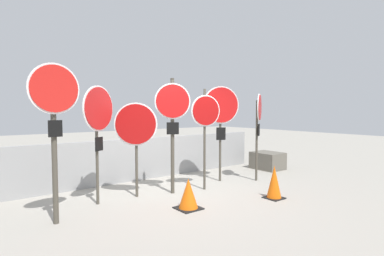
{
  "coord_description": "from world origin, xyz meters",
  "views": [
    {
      "loc": [
        -3.68,
        -5.46,
        1.84
      ],
      "look_at": [
        0.52,
        0.0,
        1.43
      ],
      "focal_mm": 28.0,
      "sensor_mm": 36.0,
      "label": 1
    }
  ],
  "objects_px": {
    "stop_sign_5": "(221,111)",
    "stop_sign_6": "(259,117)",
    "stop_sign_0": "(54,113)",
    "storage_crate": "(268,161)",
    "stop_sign_2": "(136,128)",
    "stop_sign_1": "(98,116)",
    "stop_sign_3": "(173,115)",
    "stop_sign_4": "(205,118)",
    "traffic_cone_1": "(274,182)",
    "traffic_cone_0": "(188,194)"
  },
  "relations": [
    {
      "from": "stop_sign_5",
      "to": "stop_sign_6",
      "type": "height_order",
      "value": "stop_sign_5"
    },
    {
      "from": "stop_sign_0",
      "to": "storage_crate",
      "type": "xyz_separation_m",
      "value": [
        6.39,
        0.84,
        -1.53
      ]
    },
    {
      "from": "stop_sign_2",
      "to": "storage_crate",
      "type": "height_order",
      "value": "stop_sign_2"
    },
    {
      "from": "stop_sign_5",
      "to": "stop_sign_0",
      "type": "bearing_deg",
      "value": -149.45
    },
    {
      "from": "stop_sign_1",
      "to": "stop_sign_5",
      "type": "xyz_separation_m",
      "value": [
        3.18,
        -0.04,
        0.08
      ]
    },
    {
      "from": "stop_sign_3",
      "to": "storage_crate",
      "type": "bearing_deg",
      "value": 34.85
    },
    {
      "from": "stop_sign_4",
      "to": "traffic_cone_1",
      "type": "distance_m",
      "value": 2.05
    },
    {
      "from": "stop_sign_0",
      "to": "stop_sign_5",
      "type": "distance_m",
      "value": 4.14
    },
    {
      "from": "stop_sign_3",
      "to": "traffic_cone_0",
      "type": "height_order",
      "value": "stop_sign_3"
    },
    {
      "from": "traffic_cone_0",
      "to": "stop_sign_4",
      "type": "bearing_deg",
      "value": 36.58
    },
    {
      "from": "stop_sign_0",
      "to": "traffic_cone_1",
      "type": "xyz_separation_m",
      "value": [
        3.96,
        -1.25,
        -1.46
      ]
    },
    {
      "from": "stop_sign_3",
      "to": "stop_sign_5",
      "type": "xyz_separation_m",
      "value": [
        1.62,
        0.19,
        0.08
      ]
    },
    {
      "from": "stop_sign_2",
      "to": "stop_sign_3",
      "type": "xyz_separation_m",
      "value": [
        0.77,
        -0.23,
        0.27
      ]
    },
    {
      "from": "stop_sign_2",
      "to": "stop_sign_6",
      "type": "bearing_deg",
      "value": 24.2
    },
    {
      "from": "stop_sign_2",
      "to": "stop_sign_6",
      "type": "distance_m",
      "value": 3.28
    },
    {
      "from": "stop_sign_0",
      "to": "traffic_cone_1",
      "type": "distance_m",
      "value": 4.4
    },
    {
      "from": "stop_sign_0",
      "to": "stop_sign_1",
      "type": "relative_size",
      "value": 1.12
    },
    {
      "from": "stop_sign_0",
      "to": "stop_sign_4",
      "type": "relative_size",
      "value": 1.11
    },
    {
      "from": "stop_sign_2",
      "to": "traffic_cone_0",
      "type": "bearing_deg",
      "value": -36.92
    },
    {
      "from": "traffic_cone_1",
      "to": "stop_sign_5",
      "type": "bearing_deg",
      "value": 85.38
    },
    {
      "from": "stop_sign_0",
      "to": "stop_sign_6",
      "type": "distance_m",
      "value": 4.94
    },
    {
      "from": "storage_crate",
      "to": "stop_sign_5",
      "type": "bearing_deg",
      "value": -172.34
    },
    {
      "from": "stop_sign_5",
      "to": "traffic_cone_0",
      "type": "relative_size",
      "value": 4.3
    },
    {
      "from": "stop_sign_0",
      "to": "stop_sign_1",
      "type": "distance_m",
      "value": 1.09
    },
    {
      "from": "storage_crate",
      "to": "stop_sign_3",
      "type": "bearing_deg",
      "value": -172.69
    },
    {
      "from": "stop_sign_2",
      "to": "storage_crate",
      "type": "bearing_deg",
      "value": 37.56
    },
    {
      "from": "stop_sign_0",
      "to": "stop_sign_3",
      "type": "bearing_deg",
      "value": 0.64
    },
    {
      "from": "stop_sign_1",
      "to": "stop_sign_4",
      "type": "distance_m",
      "value": 2.37
    },
    {
      "from": "stop_sign_4",
      "to": "stop_sign_5",
      "type": "distance_m",
      "value": 0.95
    },
    {
      "from": "stop_sign_3",
      "to": "traffic_cone_0",
      "type": "relative_size",
      "value": 4.44
    },
    {
      "from": "stop_sign_1",
      "to": "stop_sign_0",
      "type": "bearing_deg",
      "value": -179.79
    },
    {
      "from": "stop_sign_1",
      "to": "stop_sign_6",
      "type": "distance_m",
      "value": 4.06
    },
    {
      "from": "stop_sign_5",
      "to": "stop_sign_6",
      "type": "bearing_deg",
      "value": -9.5
    },
    {
      "from": "stop_sign_0",
      "to": "stop_sign_5",
      "type": "height_order",
      "value": "stop_sign_0"
    },
    {
      "from": "stop_sign_2",
      "to": "stop_sign_4",
      "type": "bearing_deg",
      "value": 18.51
    },
    {
      "from": "stop_sign_1",
      "to": "storage_crate",
      "type": "xyz_separation_m",
      "value": [
        5.47,
        0.27,
        -1.47
      ]
    },
    {
      "from": "traffic_cone_1",
      "to": "stop_sign_4",
      "type": "bearing_deg",
      "value": 117.16
    },
    {
      "from": "stop_sign_3",
      "to": "stop_sign_4",
      "type": "bearing_deg",
      "value": 12.77
    },
    {
      "from": "stop_sign_4",
      "to": "stop_sign_3",
      "type": "bearing_deg",
      "value": 179.01
    },
    {
      "from": "stop_sign_6",
      "to": "stop_sign_1",
      "type": "bearing_deg",
      "value": 137.78
    },
    {
      "from": "stop_sign_2",
      "to": "stop_sign_6",
      "type": "xyz_separation_m",
      "value": [
        3.23,
        -0.57,
        0.22
      ]
    },
    {
      "from": "stop_sign_6",
      "to": "stop_sign_3",
      "type": "bearing_deg",
      "value": 138.04
    },
    {
      "from": "stop_sign_3",
      "to": "storage_crate",
      "type": "xyz_separation_m",
      "value": [
        3.92,
        0.5,
        -1.47
      ]
    },
    {
      "from": "stop_sign_3",
      "to": "traffic_cone_0",
      "type": "distance_m",
      "value": 1.81
    },
    {
      "from": "stop_sign_1",
      "to": "traffic_cone_0",
      "type": "relative_size",
      "value": 4.05
    },
    {
      "from": "traffic_cone_0",
      "to": "traffic_cone_1",
      "type": "distance_m",
      "value": 1.9
    },
    {
      "from": "stop_sign_1",
      "to": "stop_sign_3",
      "type": "relative_size",
      "value": 0.91
    },
    {
      "from": "traffic_cone_0",
      "to": "storage_crate",
      "type": "height_order",
      "value": "traffic_cone_0"
    },
    {
      "from": "traffic_cone_1",
      "to": "stop_sign_1",
      "type": "bearing_deg",
      "value": 149.03
    },
    {
      "from": "stop_sign_1",
      "to": "storage_crate",
      "type": "relative_size",
      "value": 2.54
    }
  ]
}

